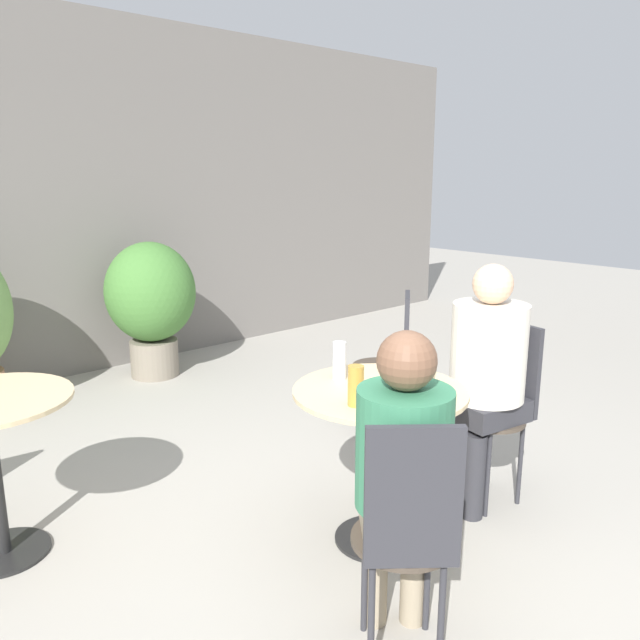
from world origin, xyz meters
TOP-DOWN VIEW (x-y plane):
  - ground_plane at (0.00, 0.00)m, footprint 20.00×20.00m
  - storefront_wall at (0.00, 3.68)m, footprint 10.00×0.06m
  - cafe_table_near at (0.23, 0.20)m, footprint 0.79×0.79m
  - bistro_chair_0 at (-0.29, -0.41)m, footprint 0.42×0.42m
  - bistro_chair_1 at (1.02, 0.05)m, footprint 0.39×0.37m
  - bistro_chair_2 at (1.23, 0.99)m, footprint 0.42×0.42m
  - seated_person_0 at (-0.20, -0.30)m, footprint 0.42×0.42m
  - seated_person_1 at (0.88, 0.08)m, footprint 0.42×0.38m
  - beer_glass_0 at (0.20, 0.43)m, footprint 0.06×0.06m
  - beer_glass_1 at (0.01, 0.14)m, footprint 0.07×0.07m
  - beer_glass_2 at (0.45, 0.11)m, footprint 0.07×0.07m
  - potted_plant_1 at (0.65, 3.18)m, footprint 0.75×0.75m

SIDE VIEW (x-z plane):
  - ground_plane at x=0.00m, z-range 0.00..0.00m
  - bistro_chair_0 at x=-0.29m, z-range 0.09..1.04m
  - bistro_chair_1 at x=1.02m, z-range 0.09..1.04m
  - bistro_chair_2 at x=1.23m, z-range 0.09..1.04m
  - cafe_table_near at x=0.23m, z-range 0.21..0.97m
  - potted_plant_1 at x=0.65m, z-range 0.10..1.25m
  - seated_person_0 at x=-0.20m, z-range 0.12..1.32m
  - seated_person_1 at x=0.88m, z-range 0.11..1.38m
  - beer_glass_2 at x=0.45m, z-range 0.75..0.91m
  - beer_glass_1 at x=0.01m, z-range 0.75..0.93m
  - beer_glass_0 at x=0.20m, z-range 0.75..0.93m
  - storefront_wall at x=0.00m, z-range 0.00..3.00m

